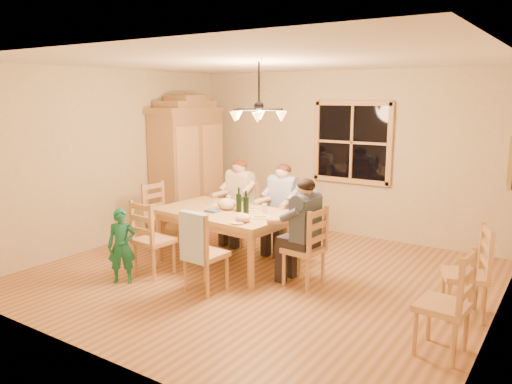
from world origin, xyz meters
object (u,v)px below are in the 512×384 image
Objects in this scene: wine_bottle_b at (246,203)px; adult_plaid_man at (283,198)px; chandelier at (259,114)px; adult_woman at (239,191)px; dining_table at (225,217)px; chair_far_left at (240,225)px; chair_far_right at (282,233)px; armoire at (187,167)px; chair_near_left at (154,252)px; chair_spare_front at (441,322)px; chair_near_right at (206,266)px; wine_bottle_a at (239,200)px; chair_spare_back at (463,289)px; adult_slate_man at (304,219)px; child at (122,246)px; chair_end_left at (162,228)px; chair_end_right at (304,261)px.

adult_plaid_man is at bearing 89.23° from wine_bottle_b.
adult_woman is at bearing 134.94° from chandelier.
wine_bottle_b is at bearing -11.33° from dining_table.
adult_woman reaches higher than chair_far_left.
chandelier reaches higher than chair_far_right.
adult_plaid_man is (-0.22, 0.98, -1.24)m from chandelier.
armoire is 2.57m from chair_near_left.
adult_woman is at bearing 113.59° from dining_table.
armoire is at bearing 148.11° from wine_bottle_b.
chair_near_right is at bearing 94.54° from chair_spare_front.
wine_bottle_a is 2.96m from chair_spare_back.
chair_near_right is 1.82m from adult_plaid_man.
wine_bottle_b is (-0.86, 0.01, 0.08)m from adult_slate_man.
chair_far_right and chair_spare_back have the same top height.
adult_woman is at bearing 129.25° from wine_bottle_b.
chair_far_left is at bearing 113.59° from dining_table.
chair_far_right is 1.74m from chair_near_right.
chair_spare_front is (3.74, 0.38, -0.17)m from child.
chair_far_right is at bearing -11.27° from armoire.
adult_slate_man reaches higher than chair_end_left.
adult_plaid_man is 2.65× the size of wine_bottle_b.
dining_table is 1.94× the size of chair_near_left.
chair_near_left reaches higher than dining_table.
adult_slate_man reaches higher than chair_near_left.
adult_plaid_man is 0.93× the size of child.
chair_end_left is (-0.75, 0.93, 0.00)m from chair_near_left.
chair_spare_front is at bearing -109.17° from chair_end_right.
adult_slate_man reaches higher than chair_far_left.
chandelier is 0.40× the size of dining_table.
chair_far_left and chair_far_right have the same top height.
wine_bottle_a reaches higher than chair_spare_front.
chair_spare_front is at bearing -15.99° from dining_table.
adult_plaid_man reaches higher than chair_spare_front.
chair_end_left is 1.13× the size of adult_woman.
wine_bottle_a is at bearing 16.66° from child.
chair_far_right reaches higher than dining_table.
adult_woman is (1.38, -0.38, -0.22)m from armoire.
armoire is 2.25m from adult_plaid_man.
chair_far_left reaches higher than dining_table.
adult_plaid_man is (0.42, 0.84, 0.18)m from dining_table.
chair_far_right and chair_end_left have the same top height.
chair_near_right is 1.00× the size of chair_spare_front.
chair_far_left is 0.82m from chair_far_right.
armoire reaches higher than chair_end_right.
child is (0.63, -1.36, 0.17)m from chair_end_left.
chair_spare_front is (2.89, -0.93, -0.62)m from wine_bottle_a.
adult_plaid_man reaches higher than chair_end_left.
adult_plaid_man is at bearing 61.39° from chair_spare_front.
chair_end_right reaches higher than child.
chair_end_left is at bearing 90.00° from chair_end_right.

